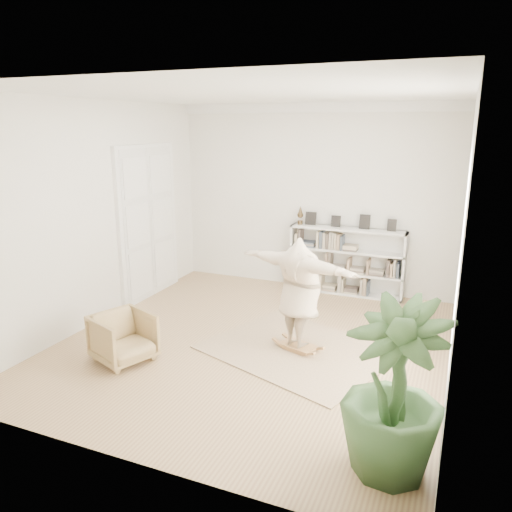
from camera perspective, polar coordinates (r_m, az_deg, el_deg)
The scene contains 9 objects.
floor at distance 7.67m, azimuth -0.23°, elevation -9.89°, with size 6.00×6.00×0.00m, color #8F6B4A.
room_shell at distance 9.75m, azimuth 6.78°, elevation 16.50°, with size 6.00×6.00×6.00m.
doors at distance 9.60m, azimuth -12.18°, elevation 3.64°, with size 0.09×1.78×2.92m.
bookshelf at distance 9.79m, azimuth 10.26°, elevation -0.66°, with size 2.20×0.35×1.64m.
armchair at distance 7.24m, azimuth -14.92°, elevation -9.01°, with size 0.73×0.75×0.69m, color tan.
rug at distance 7.46m, azimuth 4.82°, elevation -10.62°, with size 2.50×2.00×0.02m, color tan.
rocker_board at distance 7.43m, azimuth 4.83°, elevation -10.21°, with size 0.60×0.47×0.11m.
person at distance 7.11m, azimuth 4.98°, elevation -3.89°, with size 1.97×0.54×1.61m, color beige.
houseplant at distance 4.89m, azimuth 15.46°, elevation -14.48°, with size 0.96×0.96×1.72m, color #325329.
Camera 1 is at (2.72, -6.42, 3.21)m, focal length 35.00 mm.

